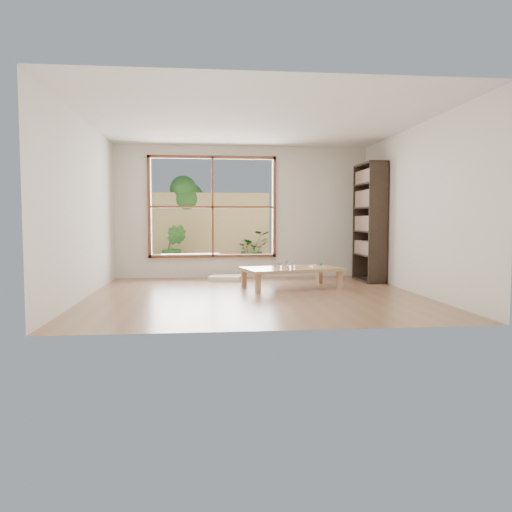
% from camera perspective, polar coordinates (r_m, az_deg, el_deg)
% --- Properties ---
extents(ground, '(5.00, 5.00, 0.00)m').
position_cam_1_polar(ground, '(7.61, -0.09, -4.46)').
color(ground, '#926749').
rests_on(ground, ground).
extents(low_table, '(1.74, 1.22, 0.35)m').
position_cam_1_polar(low_table, '(8.34, 4.03, -1.62)').
color(low_table, tan).
rests_on(low_table, ground).
extents(floor_cushion, '(0.70, 0.70, 0.09)m').
position_cam_1_polar(floor_cushion, '(9.56, -3.45, -2.48)').
color(floor_cushion, white).
rests_on(floor_cushion, ground).
extents(bookshelf, '(0.35, 0.98, 2.19)m').
position_cam_1_polar(bookshelf, '(9.55, 12.86, 3.74)').
color(bookshelf, '#30241A').
rests_on(bookshelf, ground).
extents(glass_tall, '(0.07, 0.07, 0.13)m').
position_cam_1_polar(glass_tall, '(8.14, 3.83, -1.03)').
color(glass_tall, silver).
rests_on(glass_tall, low_table).
extents(glass_mid, '(0.06, 0.06, 0.09)m').
position_cam_1_polar(glass_mid, '(8.43, 4.27, -0.98)').
color(glass_mid, silver).
rests_on(glass_mid, low_table).
extents(glass_short, '(0.07, 0.07, 0.09)m').
position_cam_1_polar(glass_short, '(8.52, 3.74, -0.92)').
color(glass_short, silver).
rests_on(glass_short, low_table).
extents(glass_small, '(0.06, 0.06, 0.08)m').
position_cam_1_polar(glass_small, '(8.33, 2.77, -1.08)').
color(glass_small, silver).
rests_on(glass_small, low_table).
extents(food_tray, '(0.28, 0.22, 0.08)m').
position_cam_1_polar(food_tray, '(8.55, 7.13, -1.10)').
color(food_tray, white).
rests_on(food_tray, low_table).
extents(deck, '(2.80, 2.00, 0.05)m').
position_cam_1_polar(deck, '(11.11, -5.03, -1.80)').
color(deck, '#393029').
rests_on(deck, ground).
extents(garden_bench, '(1.29, 0.52, 0.40)m').
position_cam_1_polar(garden_bench, '(10.78, -7.49, -0.07)').
color(garden_bench, '#30241A').
rests_on(garden_bench, deck).
extents(bamboo_fence, '(2.80, 0.06, 1.80)m').
position_cam_1_polar(bamboo_fence, '(12.05, -5.13, 2.94)').
color(bamboo_fence, tan).
rests_on(bamboo_fence, ground).
extents(shrub_right, '(0.98, 0.93, 0.87)m').
position_cam_1_polar(shrub_right, '(11.96, -0.41, 0.83)').
color(shrub_right, '#2A5820').
rests_on(shrub_right, deck).
extents(shrub_left, '(0.63, 0.55, 1.01)m').
position_cam_1_polar(shrub_left, '(11.54, -9.35, 1.02)').
color(shrub_left, '#2A5820').
rests_on(shrub_left, deck).
extents(garden_tree, '(1.04, 0.85, 2.22)m').
position_cam_1_polar(garden_tree, '(12.37, -8.33, 6.30)').
color(garden_tree, '#4C3D2D').
rests_on(garden_tree, ground).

